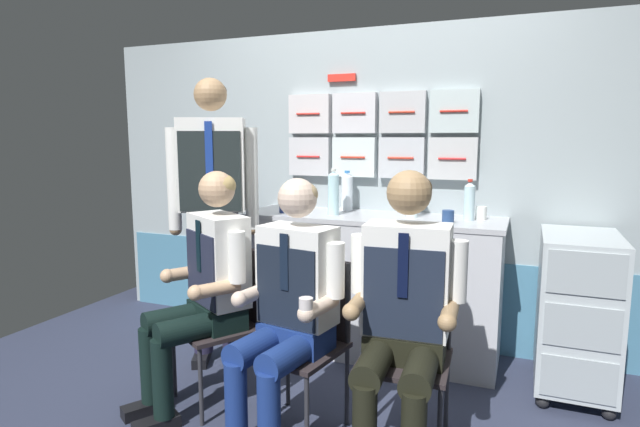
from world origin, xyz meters
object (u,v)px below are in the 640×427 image
(crew_member_by_counter, at_px, (404,304))
(water_bottle_tall, at_px, (347,192))
(espresso_cup_small, at_px, (481,213))
(crew_member_left, at_px, (205,280))
(crew_member_standing, at_px, (213,194))
(folding_chair_left, at_px, (233,308))
(crew_member_right, at_px, (288,301))
(service_trolley, at_px, (577,309))
(folding_chair_by_counter, at_px, (408,335))
(folding_chair_right, at_px, (307,326))

(crew_member_by_counter, distance_m, water_bottle_tall, 1.43)
(espresso_cup_small, bearing_deg, crew_member_left, -139.43)
(crew_member_by_counter, distance_m, crew_member_standing, 1.48)
(water_bottle_tall, bearing_deg, crew_member_left, -108.15)
(crew_member_left, height_order, crew_member_by_counter, crew_member_by_counter)
(folding_chair_left, relative_size, crew_member_by_counter, 0.65)
(folding_chair_left, height_order, crew_member_left, crew_member_left)
(crew_member_right, xyz_separation_m, crew_member_by_counter, (0.52, 0.07, 0.03))
(service_trolley, xyz_separation_m, crew_member_by_counter, (-0.76, -0.95, 0.22))
(service_trolley, relative_size, crew_member_standing, 0.50)
(service_trolley, relative_size, crew_member_left, 0.72)
(crew_member_standing, xyz_separation_m, espresso_cup_small, (1.53, 0.60, -0.11))
(folding_chair_left, relative_size, folding_chair_by_counter, 1.00)
(folding_chair_left, distance_m, crew_member_standing, 0.76)
(crew_member_right, relative_size, water_bottle_tall, 4.48)
(service_trolley, bearing_deg, crew_member_left, -153.68)
(crew_member_standing, height_order, espresso_cup_small, crew_member_standing)
(crew_member_left, distance_m, crew_member_standing, 0.68)
(crew_member_right, relative_size, folding_chair_by_counter, 1.50)
(crew_member_right, relative_size, espresso_cup_small, 15.18)
(service_trolley, distance_m, folding_chair_left, 1.90)
(service_trolley, bearing_deg, folding_chair_by_counter, -134.03)
(crew_member_by_counter, height_order, water_bottle_tall, crew_member_by_counter)
(folding_chair_by_counter, distance_m, crew_member_by_counter, 0.25)
(folding_chair_by_counter, distance_m, crew_member_standing, 1.48)
(folding_chair_left, distance_m, folding_chair_right, 0.49)
(folding_chair_right, relative_size, water_bottle_tall, 2.99)
(crew_member_left, bearing_deg, water_bottle_tall, 71.85)
(crew_member_by_counter, xyz_separation_m, espresso_cup_small, (0.21, 1.14, 0.26))
(crew_member_by_counter, bearing_deg, folding_chair_right, 169.60)
(crew_member_by_counter, bearing_deg, service_trolley, 51.42)
(folding_chair_right, height_order, espresso_cup_small, espresso_cup_small)
(crew_member_left, distance_m, crew_member_by_counter, 1.06)
(crew_member_left, relative_size, water_bottle_tall, 4.53)
(folding_chair_left, relative_size, crew_member_right, 0.67)
(folding_chair_left, distance_m, crew_member_left, 0.24)
(crew_member_right, xyz_separation_m, espresso_cup_small, (0.74, 1.21, 0.29))
(folding_chair_left, xyz_separation_m, crew_member_left, (-0.08, -0.14, 0.18))
(service_trolley, bearing_deg, crew_member_by_counter, -128.58)
(crew_member_by_counter, bearing_deg, folding_chair_left, 169.10)
(crew_member_standing, bearing_deg, folding_chair_left, -45.75)
(crew_member_left, xyz_separation_m, espresso_cup_small, (1.27, 1.09, 0.28))
(crew_member_left, xyz_separation_m, water_bottle_tall, (0.38, 1.16, 0.37))
(folding_chair_left, bearing_deg, folding_chair_by_counter, -1.88)
(folding_chair_left, xyz_separation_m, espresso_cup_small, (1.19, 0.95, 0.46))
(crew_member_right, bearing_deg, crew_member_standing, 142.65)
(service_trolley, bearing_deg, crew_member_right, -141.54)
(service_trolley, xyz_separation_m, folding_chair_left, (-1.74, -0.76, 0.02))
(folding_chair_left, bearing_deg, crew_member_standing, 134.25)
(water_bottle_tall, distance_m, espresso_cup_small, 0.90)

